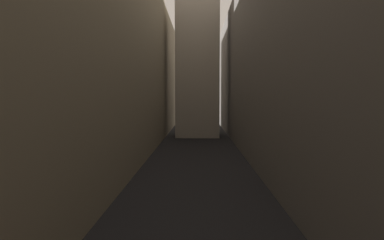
% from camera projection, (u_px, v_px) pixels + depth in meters
% --- Properties ---
extents(ground_plane, '(264.00, 264.00, 0.00)m').
position_uv_depth(ground_plane, '(197.00, 165.00, 37.55)').
color(ground_plane, black).
extents(building_block_left, '(14.13, 108.00, 22.61)m').
position_uv_depth(building_block_left, '(78.00, 56.00, 39.04)').
color(building_block_left, gray).
rests_on(building_block_left, ground).
extents(building_block_right, '(15.71, 108.00, 22.21)m').
position_uv_depth(building_block_right, '(324.00, 57.00, 38.62)').
color(building_block_right, slate).
rests_on(building_block_right, ground).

